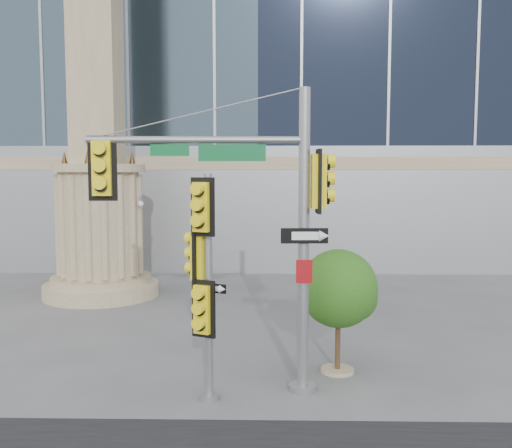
{
  "coord_description": "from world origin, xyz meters",
  "views": [
    {
      "loc": [
        0.47,
        -12.7,
        4.85
      ],
      "look_at": [
        0.16,
        2.0,
        3.47
      ],
      "focal_mm": 40.0,
      "sensor_mm": 36.0,
      "label": 1
    }
  ],
  "objects": [
    {
      "name": "secondary_signal_pole",
      "position": [
        -0.86,
        -1.08,
        2.81
      ],
      "size": [
        0.81,
        0.8,
        4.79
      ],
      "rotation": [
        0.0,
        0.0,
        -0.41
      ],
      "color": "slate",
      "rests_on": "ground"
    },
    {
      "name": "main_signal_pole",
      "position": [
        0.05,
        -0.51,
        4.09
      ],
      "size": [
        5.13,
        0.65,
        6.6
      ],
      "rotation": [
        0.0,
        0.0,
        0.04
      ],
      "color": "slate",
      "rests_on": "ground"
    },
    {
      "name": "monument",
      "position": [
        -6.0,
        9.0,
        5.52
      ],
      "size": [
        4.4,
        4.4,
        16.6
      ],
      "color": "gray",
      "rests_on": "ground"
    },
    {
      "name": "street_tree",
      "position": [
        2.19,
        0.73,
        1.97
      ],
      "size": [
        1.92,
        1.87,
        2.99
      ],
      "color": "gray",
      "rests_on": "ground"
    },
    {
      "name": "ground",
      "position": [
        0.0,
        0.0,
        0.0
      ],
      "size": [
        120.0,
        120.0,
        0.0
      ],
      "primitive_type": "plane",
      "color": "#545456",
      "rests_on": "ground"
    }
  ]
}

